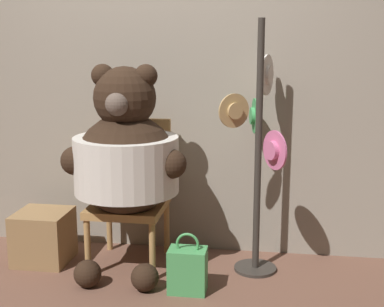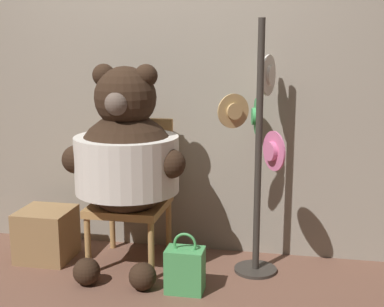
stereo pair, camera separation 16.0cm
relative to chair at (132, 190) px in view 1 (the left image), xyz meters
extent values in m
plane|color=brown|center=(0.13, -0.47, -0.50)|extent=(14.00, 14.00, 0.00)
cube|color=gray|center=(0.13, 0.31, 0.74)|extent=(8.00, 0.10, 2.48)
cylinder|color=#B2844C|center=(-0.21, -0.32, -0.31)|extent=(0.04, 0.04, 0.38)
cylinder|color=#B2844C|center=(0.21, -0.32, -0.31)|extent=(0.04, 0.04, 0.38)
cylinder|color=#B2844C|center=(-0.21, 0.14, -0.31)|extent=(0.04, 0.04, 0.38)
cylinder|color=#B2844C|center=(0.21, 0.14, -0.31)|extent=(0.04, 0.04, 0.38)
cube|color=#B2844C|center=(0.00, -0.09, -0.09)|extent=(0.48, 0.52, 0.05)
cube|color=#B2844C|center=(0.00, 0.15, 0.20)|extent=(0.48, 0.04, 0.53)
sphere|color=black|center=(0.02, -0.17, 0.22)|extent=(0.66, 0.66, 0.66)
cylinder|color=silver|center=(0.02, -0.17, 0.22)|extent=(0.67, 0.67, 0.36)
sphere|color=black|center=(0.02, -0.17, 0.64)|extent=(0.39, 0.39, 0.39)
sphere|color=black|center=(-0.12, -0.17, 0.78)|extent=(0.14, 0.14, 0.14)
sphere|color=black|center=(0.15, -0.17, 0.78)|extent=(0.14, 0.14, 0.14)
sphere|color=brown|center=(0.02, -0.34, 0.62)|extent=(0.14, 0.14, 0.14)
sphere|color=black|center=(-0.30, -0.25, 0.25)|extent=(0.18, 0.18, 0.18)
sphere|color=black|center=(0.33, -0.25, 0.25)|extent=(0.18, 0.18, 0.18)
sphere|color=black|center=(-0.17, -0.47, -0.41)|extent=(0.17, 0.17, 0.17)
sphere|color=black|center=(0.20, -0.47, -0.41)|extent=(0.17, 0.17, 0.17)
cylinder|color=#332D28|center=(0.85, -0.06, -0.49)|extent=(0.28, 0.28, 0.02)
cylinder|color=#332D28|center=(0.85, -0.06, 0.32)|extent=(0.04, 0.04, 1.63)
cylinder|color=silver|center=(0.89, 0.08, 0.78)|extent=(0.08, 0.25, 0.26)
cylinder|color=silver|center=(0.89, 0.08, 0.78)|extent=(0.08, 0.13, 0.13)
cylinder|color=#D16693|center=(0.95, -0.22, 0.35)|extent=(0.14, 0.21, 0.24)
cylinder|color=#D16693|center=(0.95, -0.22, 0.35)|extent=(0.13, 0.14, 0.12)
cylinder|color=tan|center=(0.70, -0.17, 0.58)|extent=(0.18, 0.13, 0.21)
cylinder|color=tan|center=(0.70, -0.17, 0.58)|extent=(0.11, 0.10, 0.10)
cylinder|color=#3D9351|center=(0.82, 0.09, 0.51)|extent=(0.06, 0.23, 0.23)
cylinder|color=#3D9351|center=(0.82, 0.09, 0.51)|extent=(0.08, 0.12, 0.11)
cube|color=#479E56|center=(0.45, -0.44, -0.36)|extent=(0.23, 0.16, 0.27)
torus|color=#479E56|center=(0.45, -0.44, -0.20)|extent=(0.14, 0.02, 0.14)
cube|color=#937047|center=(-0.60, -0.13, -0.32)|extent=(0.35, 0.35, 0.35)
camera|label=1|loc=(0.93, -3.41, 0.98)|focal=50.00mm
camera|label=2|loc=(1.09, -3.38, 0.98)|focal=50.00mm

